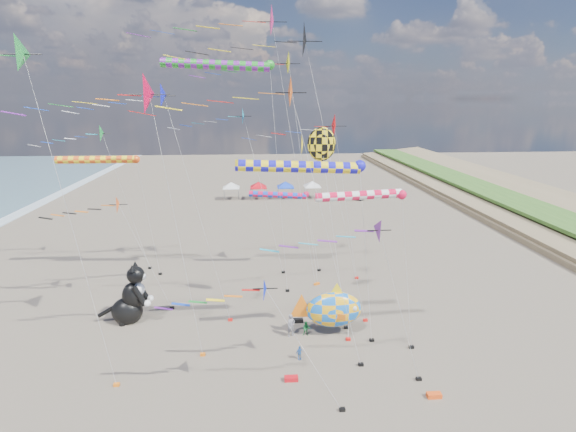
% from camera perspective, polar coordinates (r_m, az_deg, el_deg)
% --- Properties ---
extents(ground, '(260.00, 260.00, 0.00)m').
position_cam_1_polar(ground, '(28.30, 0.17, -25.11)').
color(ground, brown).
rests_on(ground, ground).
extents(delta_kite_0, '(13.28, 2.04, 19.56)m').
position_cam_1_polar(delta_kite_0, '(27.30, -1.64, 14.77)').
color(delta_kite_0, '#FF5B12').
rests_on(delta_kite_0, ground).
extents(delta_kite_1, '(11.32, 2.34, 22.47)m').
position_cam_1_polar(delta_kite_1, '(41.81, -0.97, 18.63)').
color(delta_kite_1, '#E9ED05').
rests_on(delta_kite_1, ground).
extents(delta_kite_2, '(9.65, 1.71, 10.23)m').
position_cam_1_polar(delta_kite_2, '(40.11, -21.55, 0.46)').
color(delta_kite_2, '#FF6021').
rests_on(delta_kite_2, ground).
extents(delta_kite_3, '(10.88, 1.81, 17.40)m').
position_cam_1_polar(delta_kite_3, '(45.00, -7.33, 11.99)').
color(delta_kite_3, '#1790BB').
rests_on(delta_kite_3, ground).
extents(delta_kite_4, '(10.46, 2.17, 21.56)m').
position_cam_1_polar(delta_kite_4, '(29.41, -32.41, 16.49)').
color(delta_kite_4, green).
rests_on(delta_kite_4, ground).
extents(delta_kite_5, '(10.15, 1.90, 19.35)m').
position_cam_1_polar(delta_kite_5, '(35.18, -15.54, 14.01)').
color(delta_kite_5, '#131BD1').
rests_on(delta_kite_5, ground).
extents(delta_kite_6, '(10.15, 1.60, 8.30)m').
position_cam_1_polar(delta_kite_6, '(25.26, -4.78, -11.29)').
color(delta_kite_6, '#0419CB').
rests_on(delta_kite_6, ground).
extents(delta_kite_7, '(10.12, 1.62, 11.38)m').
position_cam_1_polar(delta_kite_7, '(27.18, 8.13, -2.55)').
color(delta_kite_7, '#6B1A8F').
rests_on(delta_kite_7, ground).
extents(delta_kite_8, '(13.78, 2.82, 23.62)m').
position_cam_1_polar(delta_kite_8, '(34.11, 3.01, 21.16)').
color(delta_kite_8, black).
rests_on(delta_kite_8, ground).
extents(delta_kite_9, '(10.61, 2.58, 16.94)m').
position_cam_1_polar(delta_kite_9, '(43.53, 5.78, 11.04)').
color(delta_kite_9, '#F00404').
rests_on(delta_kite_9, ground).
extents(delta_kite_10, '(11.84, 2.90, 19.92)m').
position_cam_1_polar(delta_kite_10, '(30.35, -19.36, 14.16)').
color(delta_kite_10, red).
rests_on(delta_kite_10, ground).
extents(delta_kite_11, '(15.04, 2.88, 26.05)m').
position_cam_1_polar(delta_kite_11, '(41.96, -2.22, 23.22)').
color(delta_kite_11, '#DB1F6E').
rests_on(delta_kite_11, ground).
extents(delta_kite_12, '(11.06, 1.95, 15.71)m').
position_cam_1_polar(delta_kite_12, '(50.31, -24.15, 9.16)').
color(delta_kite_12, green).
rests_on(delta_kite_12, ground).
extents(windsock_0, '(9.38, 0.79, 12.69)m').
position_cam_1_polar(windsock_0, '(48.24, -22.72, 6.56)').
color(windsock_0, '#EB4C13').
rests_on(windsock_0, ground).
extents(windsock_1, '(7.66, 0.66, 12.12)m').
position_cam_1_polar(windsock_1, '(30.80, 9.60, 2.45)').
color(windsock_1, '#E6103D').
rests_on(windsock_1, ground).
extents(windsock_2, '(10.83, 0.84, 21.30)m').
position_cam_1_polar(windsock_2, '(40.31, -8.52, 18.35)').
color(windsock_2, '#1B9522').
rests_on(windsock_2, ground).
extents(windsock_3, '(10.25, 0.85, 14.02)m').
position_cam_1_polar(windsock_3, '(30.96, 2.11, 6.19)').
color(windsock_3, '#1714C8').
rests_on(windsock_3, ground).
extents(windsock_4, '(7.59, 0.65, 8.84)m').
position_cam_1_polar(windsock_4, '(46.32, -0.89, 2.63)').
color(windsock_4, '#D70F43').
rests_on(windsock_4, ground).
extents(angelfish_kite, '(3.74, 3.02, 16.04)m').
position_cam_1_polar(angelfish_kite, '(35.07, 3.96, 8.89)').
color(angelfish_kite, yellow).
rests_on(angelfish_kite, ground).
extents(cat_inflatable, '(3.91, 2.03, 5.22)m').
position_cam_1_polar(cat_inflatable, '(39.78, -19.54, -9.16)').
color(cat_inflatable, black).
rests_on(cat_inflatable, ground).
extents(fish_inflatable, '(5.84, 2.15, 4.41)m').
position_cam_1_polar(fish_inflatable, '(35.97, 5.75, -11.70)').
color(fish_inflatable, blue).
rests_on(fish_inflatable, ground).
extents(person_adult, '(0.81, 0.73, 1.85)m').
position_cam_1_polar(person_adult, '(36.13, 0.39, -13.72)').
color(person_adult, slate).
rests_on(person_adult, ground).
extents(child_green, '(0.63, 0.52, 1.19)m').
position_cam_1_polar(child_green, '(36.41, 2.34, -14.10)').
color(child_green, '#1C7537').
rests_on(child_green, ground).
extents(child_blue, '(0.66, 0.51, 1.05)m').
position_cam_1_polar(child_blue, '(33.52, 1.47, -16.98)').
color(child_blue, '#2D67B7').
rests_on(child_blue, ground).
extents(kite_bag_0, '(0.90, 0.44, 0.30)m').
position_cam_1_polar(kite_bag_0, '(31.56, 18.06, -20.83)').
color(kite_bag_0, '#F04C14').
rests_on(kite_bag_0, ground).
extents(kite_bag_1, '(0.90, 0.44, 0.30)m').
position_cam_1_polar(kite_bag_1, '(31.62, 0.41, -19.94)').
color(kite_bag_1, red).
rests_on(kite_bag_1, ground).
extents(kite_bag_2, '(0.90, 0.44, 0.30)m').
position_cam_1_polar(kite_bag_2, '(40.00, 7.18, -12.13)').
color(kite_bag_2, blue).
rests_on(kite_bag_2, ground).
extents(kite_bag_3, '(0.90, 0.44, 0.30)m').
position_cam_1_polar(kite_bag_3, '(38.52, 1.24, -13.12)').
color(kite_bag_3, black).
rests_on(kite_bag_3, ground).
extents(tent_row, '(19.20, 4.20, 3.80)m').
position_cam_1_polar(tent_row, '(83.11, -2.05, 4.29)').
color(tent_row, silver).
rests_on(tent_row, ground).
extents(parked_car, '(3.44, 2.60, 1.09)m').
position_cam_1_polar(parked_car, '(83.67, 8.57, 2.39)').
color(parked_car, '#26262D').
rests_on(parked_car, ground).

